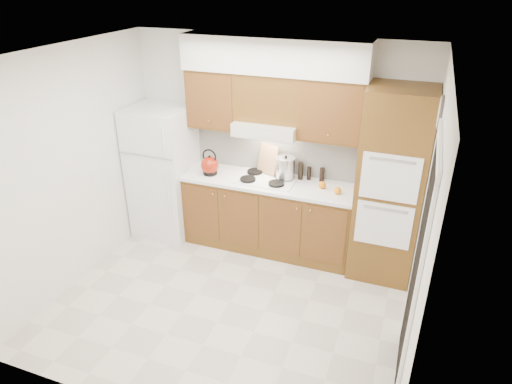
{
  "coord_description": "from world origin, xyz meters",
  "views": [
    {
      "loc": [
        1.62,
        -3.56,
        3.27
      ],
      "look_at": [
        0.14,
        0.45,
        1.15
      ],
      "focal_mm": 32.0,
      "sensor_mm": 36.0,
      "label": 1
    }
  ],
  "objects_px": {
    "fridge": "(164,172)",
    "stock_pot": "(285,168)",
    "oven_cabinet": "(390,187)",
    "kettle": "(210,165)"
  },
  "relations": [
    {
      "from": "kettle",
      "to": "stock_pot",
      "type": "relative_size",
      "value": 0.92
    },
    {
      "from": "kettle",
      "to": "fridge",
      "type": "bearing_deg",
      "value": -165.7
    },
    {
      "from": "oven_cabinet",
      "to": "kettle",
      "type": "distance_m",
      "value": 2.16
    },
    {
      "from": "fridge",
      "to": "stock_pot",
      "type": "xyz_separation_m",
      "value": [
        1.6,
        0.16,
        0.23
      ]
    },
    {
      "from": "stock_pot",
      "to": "fridge",
      "type": "bearing_deg",
      "value": -174.13
    },
    {
      "from": "fridge",
      "to": "kettle",
      "type": "relative_size",
      "value": 7.76
    },
    {
      "from": "fridge",
      "to": "oven_cabinet",
      "type": "distance_m",
      "value": 2.86
    },
    {
      "from": "oven_cabinet",
      "to": "kettle",
      "type": "relative_size",
      "value": 9.93
    },
    {
      "from": "fridge",
      "to": "kettle",
      "type": "distance_m",
      "value": 0.71
    },
    {
      "from": "oven_cabinet",
      "to": "stock_pot",
      "type": "bearing_deg",
      "value": 174.02
    }
  ]
}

